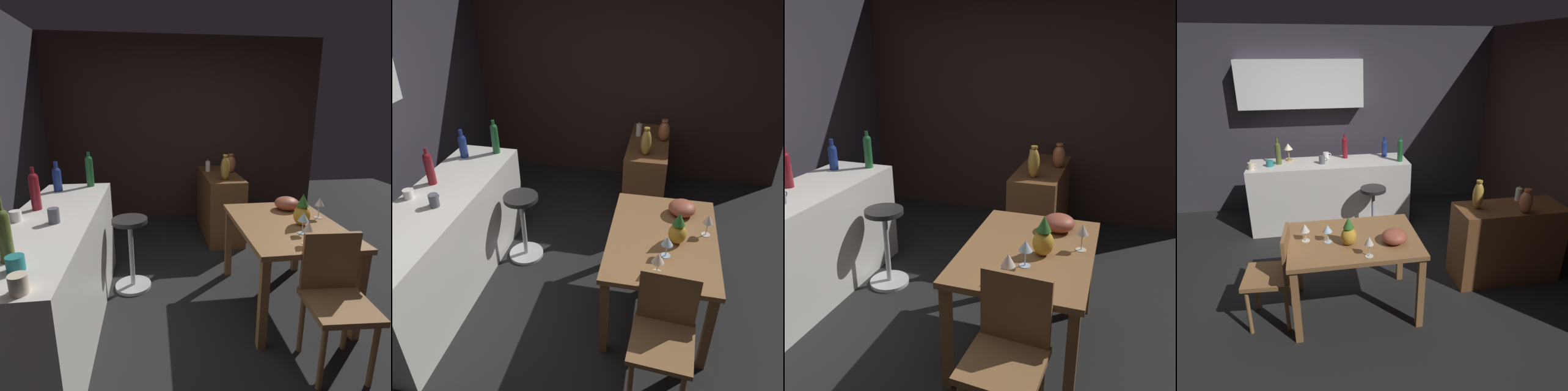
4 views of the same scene
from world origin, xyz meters
TOP-DOWN VIEW (x-y plane):
  - ground_plane at (0.00, 0.00)m, footprint 9.00×9.00m
  - wall_kitchen_back at (-0.06, 2.08)m, footprint 5.20×0.33m
  - wall_side_right at (2.55, 0.30)m, footprint 0.10×4.40m
  - dining_table at (0.10, -0.49)m, footprint 1.15×0.82m
  - kitchen_counter at (0.01, 1.33)m, footprint 2.10×0.60m
  - sideboard_cabinet at (1.73, -0.27)m, footprint 1.10×0.44m
  - chair_near_window at (-0.60, -0.55)m, footprint 0.43×0.43m
  - bar_stool at (0.51, 0.81)m, footprint 0.34×0.34m
  - wine_glass_left at (-0.13, -0.52)m, footprint 0.08×0.08m
  - wine_glass_right at (-0.32, -0.47)m, footprint 0.08×0.08m
  - wine_glass_center at (0.18, -0.81)m, footprint 0.08×0.08m
  - pineapple_centerpiece at (0.05, -0.59)m, footprint 0.13×0.13m
  - fruit_bowl at (0.44, -0.63)m, footprint 0.22×0.22m
  - wine_bottle_ruby at (0.23, 1.49)m, footprint 0.07×0.07m
  - wine_bottle_green at (0.94, 1.21)m, footprint 0.07×0.07m
  - wine_bottle_olive at (-0.65, 1.36)m, footprint 0.07×0.07m
  - wine_bottle_cobalt at (0.79, 1.47)m, footprint 0.08×0.08m
  - cup_slate at (-0.09, 1.27)m, footprint 0.11×0.08m
  - cup_teal at (-0.75, 1.27)m, footprint 0.12×0.09m
  - cup_white at (-0.02, 1.55)m, footprint 0.11×0.08m
  - cup_cream at (-0.97, 1.18)m, footprint 0.12×0.08m
  - counter_lamp at (-0.52, 1.49)m, footprint 0.12×0.12m
  - pillar_candle_tall at (1.88, -0.13)m, footprint 0.06×0.06m
  - vase_brass at (1.37, -0.25)m, footprint 0.11×0.11m
  - vase_copper at (1.78, -0.42)m, footprint 0.12×0.12m

SIDE VIEW (x-z plane):
  - ground_plane at x=0.00m, z-range 0.00..0.00m
  - bar_stool at x=0.51m, z-range 0.02..0.72m
  - sideboard_cabinet at x=1.73m, z-range 0.00..0.82m
  - kitchen_counter at x=0.01m, z-range 0.00..0.90m
  - chair_near_window at x=-0.60m, z-range 0.06..0.95m
  - dining_table at x=0.10m, z-range 0.27..1.01m
  - fruit_bowl at x=0.44m, z-range 0.74..0.86m
  - pineapple_centerpiece at x=0.05m, z-range 0.72..0.98m
  - wine_glass_right at x=-0.32m, z-range 0.78..0.94m
  - wine_glass_left at x=-0.13m, z-range 0.78..0.95m
  - wine_glass_center at x=0.18m, z-range 0.79..0.97m
  - pillar_candle_tall at x=1.88m, z-range 0.81..0.97m
  - vase_copper at x=1.78m, z-range 0.81..1.06m
  - cup_teal at x=-0.75m, z-range 0.90..0.98m
  - cup_white at x=-0.02m, z-range 0.90..0.98m
  - cup_cream at x=-0.97m, z-range 0.90..0.99m
  - cup_slate at x=-0.09m, z-range 0.90..1.01m
  - vase_brass at x=1.37m, z-range 0.81..1.11m
  - wine_bottle_cobalt at x=0.79m, z-range 0.89..1.17m
  - wine_bottle_ruby at x=0.23m, z-range 0.89..1.22m
  - wine_bottle_olive at x=-0.65m, z-range 0.89..1.23m
  - wine_bottle_green at x=0.94m, z-range 0.90..1.23m
  - counter_lamp at x=-0.52m, z-range 0.96..1.19m
  - wall_side_right at x=2.55m, z-range 0.00..2.60m
  - wall_kitchen_back at x=-0.06m, z-range 0.11..2.71m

